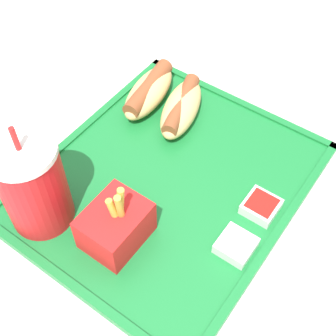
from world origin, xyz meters
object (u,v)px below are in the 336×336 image
Objects in this scene: hot_dog_far at (149,91)px; hot_dog_near at (181,108)px; sauce_cup_mayo at (236,245)px; sauce_cup_ketchup at (261,206)px; soda_cup at (33,184)px; fries_carton at (116,225)px.

hot_dog_near is at bearing -90.00° from hot_dog_far.
hot_dog_near is at bearing 51.47° from sauce_cup_mayo.
sauce_cup_mayo is 1.00× the size of sauce_cup_ketchup.
sauce_cup_ketchup is at bearing -107.76° from hot_dog_far.
soda_cup is 3.83× the size of sauce_cup_ketchup.
hot_dog_near reaches higher than sauce_cup_ketchup.
hot_dog_near reaches higher than sauce_cup_mayo.
hot_dog_far is 0.98× the size of hot_dog_near.
soda_cup is 0.12m from fries_carton.
soda_cup is 1.65× the size of fries_carton.
hot_dog_near is at bearing 66.78° from sauce_cup_ketchup.
fries_carton is at bearing 138.15° from sauce_cup_ketchup.
soda_cup is at bearing 106.60° from fries_carton.
soda_cup is 1.21× the size of hot_dog_near.
hot_dog_far is at bearing 27.91° from fries_carton.
fries_carton is 2.32× the size of sauce_cup_mayo.
fries_carton is (-0.23, -0.12, 0.01)m from hot_dog_far.
sauce_cup_ketchup is at bearing -113.22° from hot_dog_near.
hot_dog_far is 0.31m from sauce_cup_mayo.
hot_dog_far is (0.27, 0.02, -0.05)m from soda_cup.
sauce_cup_mayo is at bearing -120.82° from hot_dog_far.
soda_cup reaches higher than hot_dog_far.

